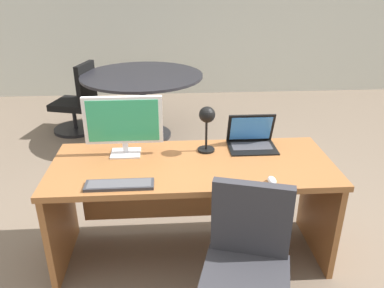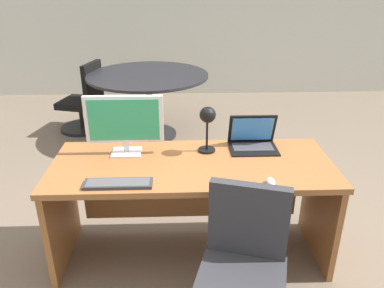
# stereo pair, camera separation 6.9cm
# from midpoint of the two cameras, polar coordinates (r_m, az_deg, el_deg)

# --- Properties ---
(ground) EXTENTS (12.00, 12.00, 0.00)m
(ground) POSITION_cam_midpoint_polar(r_m,az_deg,el_deg) (4.17, -0.25, -2.62)
(ground) COLOR #6B5B4C
(back_wall) EXTENTS (10.00, 0.10, 2.80)m
(back_wall) POSITION_cam_midpoint_polar(r_m,az_deg,el_deg) (6.38, -1.08, 19.93)
(back_wall) COLOR silver
(back_wall) RESTS_ON ground
(desk) EXTENTS (1.86, 0.73, 0.75)m
(desk) POSITION_cam_midpoint_polar(r_m,az_deg,el_deg) (2.63, 0.75, -6.36)
(desk) COLOR brown
(desk) RESTS_ON ground
(monitor) EXTENTS (0.52, 0.16, 0.41)m
(monitor) POSITION_cam_midpoint_polar(r_m,az_deg,el_deg) (2.57, -9.42, 3.37)
(monitor) COLOR silver
(monitor) RESTS_ON desk
(laptop) EXTENTS (0.34, 0.26, 0.24)m
(laptop) POSITION_cam_midpoint_polar(r_m,az_deg,el_deg) (2.74, 9.83, 1.01)
(laptop) COLOR black
(laptop) RESTS_ON desk
(keyboard) EXTENTS (0.40, 0.12, 0.02)m
(keyboard) POSITION_cam_midpoint_polar(r_m,az_deg,el_deg) (2.27, -10.20, -5.91)
(keyboard) COLOR #2D2D33
(keyboard) RESTS_ON desk
(mouse) EXTENTS (0.05, 0.09, 0.04)m
(mouse) POSITION_cam_midpoint_polar(r_m,az_deg,el_deg) (2.29, 12.64, -5.58)
(mouse) COLOR silver
(mouse) RESTS_ON desk
(desk_lamp) EXTENTS (0.12, 0.14, 0.33)m
(desk_lamp) POSITION_cam_midpoint_polar(r_m,az_deg,el_deg) (2.55, 3.14, 3.56)
(desk_lamp) COLOR black
(desk_lamp) RESTS_ON desk
(office_chair) EXTENTS (0.57, 0.59, 0.88)m
(office_chair) POSITION_cam_midpoint_polar(r_m,az_deg,el_deg) (2.21, 8.44, -20.02)
(office_chair) COLOR black
(office_chair) RESTS_ON ground
(meeting_table) EXTENTS (1.45, 1.45, 0.79)m
(meeting_table) POSITION_cam_midpoint_polar(r_m,az_deg,el_deg) (4.65, -6.15, 8.18)
(meeting_table) COLOR black
(meeting_table) RESTS_ON ground
(meeting_chair_near) EXTENTS (0.58, 0.57, 0.89)m
(meeting_chair_near) POSITION_cam_midpoint_polar(r_m,az_deg,el_deg) (5.08, -15.55, 5.74)
(meeting_chair_near) COLOR black
(meeting_chair_near) RESTS_ON ground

